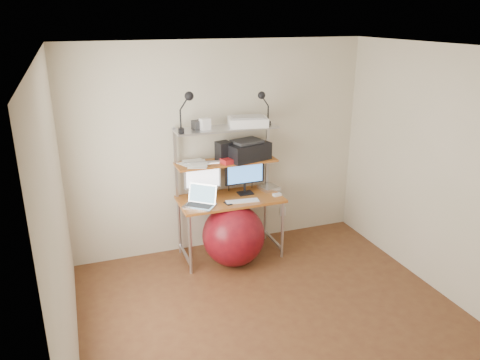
# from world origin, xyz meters

# --- Properties ---
(room) EXTENTS (3.60, 3.60, 3.60)m
(room) POSITION_xyz_m (0.00, 0.00, 1.25)
(room) COLOR brown
(room) RESTS_ON ground
(computer_desk) EXTENTS (1.20, 0.60, 1.57)m
(computer_desk) POSITION_xyz_m (0.00, 1.50, 0.96)
(computer_desk) COLOR #A75B20
(computer_desk) RESTS_ON ground
(desktop) EXTENTS (1.20, 0.60, 0.00)m
(desktop) POSITION_xyz_m (0.00, 1.44, 0.74)
(desktop) COLOR #A75B20
(desktop) RESTS_ON computer_desk
(mid_shelf) EXTENTS (1.18, 0.34, 0.00)m
(mid_shelf) POSITION_xyz_m (0.00, 1.57, 1.15)
(mid_shelf) COLOR #A75B20
(mid_shelf) RESTS_ON computer_desk
(top_shelf) EXTENTS (1.18, 0.34, 0.00)m
(top_shelf) POSITION_xyz_m (0.00, 1.57, 1.55)
(top_shelf) COLOR #BBBBC0
(top_shelf) RESTS_ON computer_desk
(floor) EXTENTS (3.60, 3.60, 0.00)m
(floor) POSITION_xyz_m (0.00, 0.00, 0.00)
(floor) COLOR brown
(floor) RESTS_ON ground
(wall_outlet) EXTENTS (0.08, 0.01, 0.12)m
(wall_outlet) POSITION_xyz_m (0.85, 1.79, 0.30)
(wall_outlet) COLOR white
(wall_outlet) RESTS_ON room
(monitor_silver) EXTENTS (0.42, 0.17, 0.47)m
(monitor_silver) POSITION_xyz_m (-0.29, 1.56, 0.99)
(monitor_silver) COLOR #AFAEB3
(monitor_silver) RESTS_ON desktop
(monitor_black) EXTENTS (0.48, 0.14, 0.48)m
(monitor_black) POSITION_xyz_m (0.21, 1.53, 0.98)
(monitor_black) COLOR black
(monitor_black) RESTS_ON desktop
(laptop) EXTENTS (0.42, 0.42, 0.29)m
(laptop) POSITION_xyz_m (-0.38, 1.35, 0.79)
(laptop) COLOR silver
(laptop) RESTS_ON desktop
(keyboard) EXTENTS (0.39, 0.15, 0.01)m
(keyboard) POSITION_xyz_m (0.09, 1.29, 0.75)
(keyboard) COLOR white
(keyboard) RESTS_ON desktop
(mouse) EXTENTS (0.10, 0.07, 0.03)m
(mouse) POSITION_xyz_m (0.54, 1.32, 0.75)
(mouse) COLOR white
(mouse) RESTS_ON desktop
(mac_mini) EXTENTS (0.25, 0.25, 0.04)m
(mac_mini) POSITION_xyz_m (0.53, 1.55, 0.76)
(mac_mini) COLOR silver
(mac_mini) RESTS_ON desktop
(phone) EXTENTS (0.08, 0.12, 0.01)m
(phone) POSITION_xyz_m (-0.08, 1.28, 0.74)
(phone) COLOR black
(phone) RESTS_ON desktop
(printer) EXTENTS (0.56, 0.44, 0.23)m
(printer) POSITION_xyz_m (0.25, 1.56, 1.26)
(printer) COLOR black
(printer) RESTS_ON mid_shelf
(nas_cube) EXTENTS (0.18, 0.18, 0.23)m
(nas_cube) POSITION_xyz_m (-0.02, 1.60, 1.26)
(nas_cube) COLOR black
(nas_cube) RESTS_ON mid_shelf
(red_box) EXTENTS (0.23, 0.18, 0.06)m
(red_box) POSITION_xyz_m (0.02, 1.48, 1.18)
(red_box) COLOR #B21C1F
(red_box) RESTS_ON mid_shelf
(scanner) EXTENTS (0.48, 0.37, 0.11)m
(scanner) POSITION_xyz_m (0.25, 1.54, 1.61)
(scanner) COLOR white
(scanner) RESTS_ON top_shelf
(box_white) EXTENTS (0.13, 0.11, 0.13)m
(box_white) POSITION_xyz_m (-0.25, 1.54, 1.61)
(box_white) COLOR white
(box_white) RESTS_ON top_shelf
(box_grey) EXTENTS (0.12, 0.12, 0.10)m
(box_grey) POSITION_xyz_m (-0.33, 1.59, 1.60)
(box_grey) COLOR #2F2F31
(box_grey) RESTS_ON top_shelf
(clip_lamp_left) EXTENTS (0.18, 0.10, 0.44)m
(clip_lamp_left) POSITION_xyz_m (-0.46, 1.47, 1.87)
(clip_lamp_left) COLOR black
(clip_lamp_left) RESTS_ON top_shelf
(clip_lamp_right) EXTENTS (0.16, 0.09, 0.39)m
(clip_lamp_right) POSITION_xyz_m (0.42, 1.50, 1.84)
(clip_lamp_right) COLOR black
(clip_lamp_right) RESTS_ON top_shelf
(exercise_ball) EXTENTS (0.72, 0.72, 0.72)m
(exercise_ball) POSITION_xyz_m (-0.03, 1.24, 0.36)
(exercise_ball) COLOR maroon
(exercise_ball) RESTS_ON floor
(paper_stack) EXTENTS (0.36, 0.41, 0.02)m
(paper_stack) POSITION_xyz_m (-0.37, 1.57, 1.16)
(paper_stack) COLOR white
(paper_stack) RESTS_ON mid_shelf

